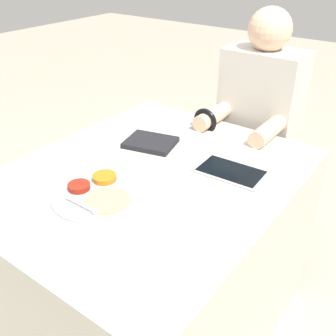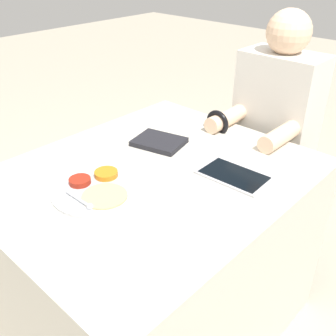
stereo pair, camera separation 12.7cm
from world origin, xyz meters
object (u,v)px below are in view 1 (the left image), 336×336
object	(u,v)px
red_notebook	(151,143)
tablet_device	(231,172)
thali_tray	(99,193)
person_diner	(254,150)

from	to	relation	value
red_notebook	tablet_device	size ratio (longest dim) A/B	0.89
thali_tray	person_diner	xyz separation A→B (m)	(0.13, 0.89, -0.18)
tablet_device	person_diner	world-z (taller)	person_diner
thali_tray	tablet_device	distance (m)	0.46
thali_tray	red_notebook	xyz separation A→B (m)	(-0.09, 0.37, 0.00)
red_notebook	tablet_device	world-z (taller)	red_notebook
red_notebook	tablet_device	bearing A→B (deg)	-0.28
tablet_device	person_diner	bearing A→B (deg)	105.13
tablet_device	person_diner	size ratio (longest dim) A/B	0.20
red_notebook	person_diner	xyz separation A→B (m)	(0.22, 0.52, -0.18)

